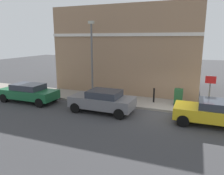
{
  "coord_description": "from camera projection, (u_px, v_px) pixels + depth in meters",
  "views": [
    {
      "loc": [
        -13.01,
        -1.7,
        4.58
      ],
      "look_at": [
        1.01,
        3.8,
        1.2
      ],
      "focal_mm": 34.86,
      "sensor_mm": 36.0,
      "label": 1
    }
  ],
  "objects": [
    {
      "name": "sidewalk",
      "position": [
        90.0,
        97.0,
        17.24
      ],
      "size": [
        2.69,
        30.0,
        0.15
      ],
      "primitive_type": "cube",
      "color": "gray",
      "rests_on": "ground"
    },
    {
      "name": "car_yellow",
      "position": [
        213.0,
        112.0,
        11.71
      ],
      "size": [
        1.97,
        4.03,
        1.36
      ],
      "rotation": [
        0.0,
        0.0,
        1.57
      ],
      "color": "gold",
      "rests_on": "ground"
    },
    {
      "name": "corner_building",
      "position": [
        133.0,
        50.0,
        20.51
      ],
      "size": [
        7.86,
        12.05,
        7.18
      ],
      "color": "#937256",
      "rests_on": "ground"
    },
    {
      "name": "car_green",
      "position": [
        29.0,
        92.0,
        16.01
      ],
      "size": [
        1.85,
        4.38,
        1.36
      ],
      "rotation": [
        0.0,
        0.0,
        1.56
      ],
      "color": "#195933",
      "rests_on": "ground"
    },
    {
      "name": "lamppost",
      "position": [
        92.0,
        56.0,
        16.54
      ],
      "size": [
        0.2,
        0.44,
        5.72
      ],
      "color": "#59595B",
      "rests_on": "sidewalk"
    },
    {
      "name": "utility_cabinet",
      "position": [
        178.0,
        98.0,
        14.76
      ],
      "size": [
        0.46,
        0.61,
        1.15
      ],
      "color": "#1E4C28",
      "rests_on": "sidewalk"
    },
    {
      "name": "street_sign",
      "position": [
        210.0,
        89.0,
        13.06
      ],
      "size": [
        0.08,
        0.6,
        2.3
      ],
      "color": "#59595B",
      "rests_on": "sidewalk"
    },
    {
      "name": "bollard_near_cabinet",
      "position": [
        154.0,
        95.0,
        15.45
      ],
      "size": [
        0.14,
        0.14,
        1.04
      ],
      "color": "black",
      "rests_on": "sidewalk"
    },
    {
      "name": "ground",
      "position": [
        163.0,
        115.0,
        13.43
      ],
      "size": [
        80.0,
        80.0,
        0.0
      ],
      "primitive_type": "plane",
      "color": "#38383A"
    },
    {
      "name": "car_grey",
      "position": [
        103.0,
        100.0,
        13.82
      ],
      "size": [
        1.98,
        4.09,
        1.42
      ],
      "rotation": [
        0.0,
        0.0,
        1.55
      ],
      "color": "slate",
      "rests_on": "ground"
    }
  ]
}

